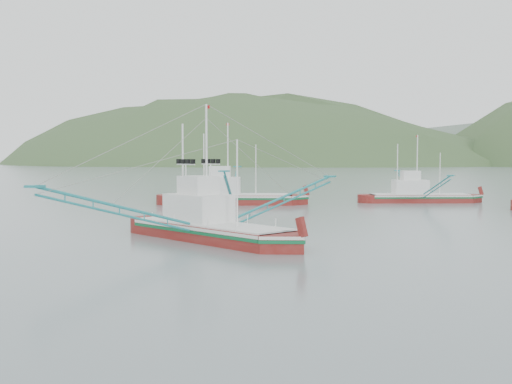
% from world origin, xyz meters
% --- Properties ---
extents(ground, '(1200.00, 1200.00, 0.00)m').
position_xyz_m(ground, '(0.00, 0.00, 0.00)').
color(ground, slate).
rests_on(ground, ground).
extents(main_boat, '(14.35, 24.24, 10.26)m').
position_xyz_m(main_boat, '(-1.59, 1.70, 2.09)').
color(main_boat, maroon).
rests_on(main_boat, ground).
extents(bg_boat_left, '(14.87, 25.08, 10.65)m').
position_xyz_m(bg_boat_left, '(-15.14, 31.67, 2.15)').
color(bg_boat_left, maroon).
rests_on(bg_boat_left, ground).
extents(bg_boat_far, '(13.56, 21.31, 9.18)m').
position_xyz_m(bg_boat_far, '(5.05, 44.43, 1.89)').
color(bg_boat_far, maroon).
rests_on(bg_boat_far, ground).
extents(headland_left, '(448.00, 308.00, 210.00)m').
position_xyz_m(headland_left, '(-180.00, 360.00, 0.00)').
color(headland_left, '#37522A').
rests_on(headland_left, ground).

